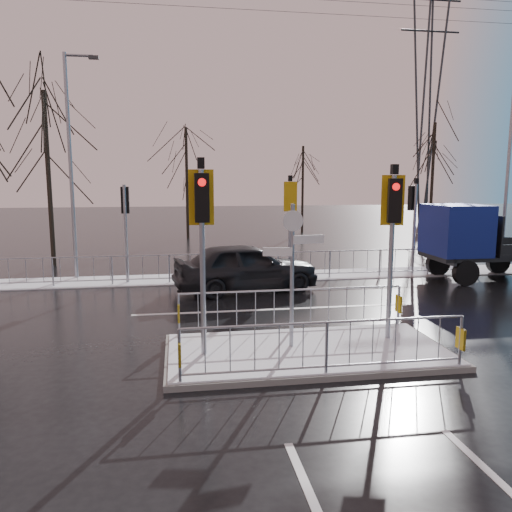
{
  "coord_description": "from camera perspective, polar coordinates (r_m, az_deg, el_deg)",
  "views": [
    {
      "loc": [
        -2.69,
        -9.95,
        3.73
      ],
      "look_at": [
        -0.73,
        2.39,
        1.8
      ],
      "focal_mm": 35.0,
      "sensor_mm": 36.0,
      "label": 1
    }
  ],
  "objects": [
    {
      "name": "ground",
      "position": [
        10.96,
        5.84,
        -11.16
      ],
      "size": [
        120.0,
        120.0,
        0.0
      ],
      "primitive_type": "plane",
      "color": "black",
      "rests_on": "ground"
    },
    {
      "name": "snow_verge",
      "position": [
        19.11,
        -0.78,
        -2.42
      ],
      "size": [
        30.0,
        2.0,
        0.04
      ],
      "primitive_type": "cube",
      "color": "white",
      "rests_on": "ground"
    },
    {
      "name": "lane_markings",
      "position": [
        10.66,
        6.3,
        -11.74
      ],
      "size": [
        8.0,
        11.38,
        0.01
      ],
      "color": "silver",
      "rests_on": "ground"
    },
    {
      "name": "traffic_island",
      "position": [
        10.84,
        5.79,
        -9.21
      ],
      "size": [
        6.0,
        3.04,
        4.15
      ],
      "color": "slate",
      "rests_on": "ground"
    },
    {
      "name": "far_kerb_fixtures",
      "position": [
        18.49,
        0.34,
        0.35
      ],
      "size": [
        18.0,
        0.65,
        3.83
      ],
      "color": "gray",
      "rests_on": "ground"
    },
    {
      "name": "car_far_lane",
      "position": [
        16.72,
        -1.17,
        -1.24
      ],
      "size": [
        5.08,
        2.73,
        1.64
      ],
      "primitive_type": "imported",
      "rotation": [
        0.0,
        0.0,
        1.74
      ],
      "color": "black",
      "rests_on": "ground"
    },
    {
      "name": "flatbed_truck",
      "position": [
        20.27,
        23.9,
        1.69
      ],
      "size": [
        6.06,
        2.24,
        2.81
      ],
      "color": "black",
      "rests_on": "ground"
    },
    {
      "name": "tree_near_b",
      "position": [
        23.11,
        -22.81,
        11.62
      ],
      "size": [
        4.0,
        4.0,
        7.55
      ],
      "color": "black",
      "rests_on": "ground"
    },
    {
      "name": "tree_far_a",
      "position": [
        31.97,
        -7.95,
        10.66
      ],
      "size": [
        3.75,
        3.75,
        7.08
      ],
      "color": "black",
      "rests_on": "ground"
    },
    {
      "name": "tree_far_b",
      "position": [
        35.05,
        5.37,
        9.48
      ],
      "size": [
        3.25,
        3.25,
        6.14
      ],
      "color": "black",
      "rests_on": "ground"
    },
    {
      "name": "tree_far_c",
      "position": [
        35.19,
        19.61,
        10.59
      ],
      "size": [
        4.0,
        4.0,
        7.55
      ],
      "color": "black",
      "rests_on": "ground"
    },
    {
      "name": "street_lamp_right",
      "position": [
        22.73,
        27.04,
        9.5
      ],
      "size": [
        1.25,
        0.18,
        8.0
      ],
      "color": "gray",
      "rests_on": "ground"
    },
    {
      "name": "street_lamp_left",
      "position": [
        19.82,
        -20.27,
        10.45
      ],
      "size": [
        1.25,
        0.18,
        8.2
      ],
      "color": "gray",
      "rests_on": "ground"
    },
    {
      "name": "pylon_wires",
      "position": [
        45.08,
        17.67,
        17.71
      ],
      "size": [
        70.0,
        2.38,
        19.97
      ],
      "color": "#2D3033",
      "rests_on": "ground"
    }
  ]
}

